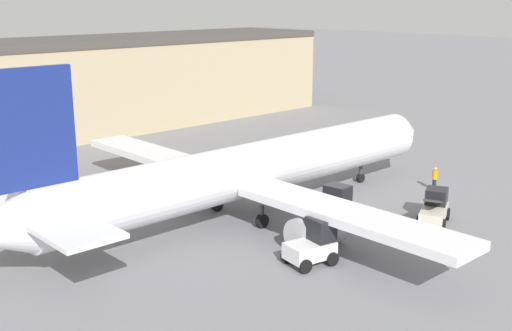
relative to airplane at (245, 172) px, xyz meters
The scene contains 6 objects.
ground_plane 3.25m from the airplane, ahead, with size 400.00×400.00×0.00m, color slate.
airplane is the anchor object (origin of this frame).
ground_crew_worker 15.61m from the airplane, 20.17° to the right, with size 0.40×0.40×1.82m.
baggage_tug 8.82m from the airplane, 106.76° to the right, with size 2.92×2.37×2.53m.
belt_loader_truck 12.48m from the airplane, 48.60° to the right, with size 3.64×2.87×2.11m.
pushback_tug 6.14m from the airplane, 57.51° to the right, with size 2.84×2.20×2.51m.
Camera 1 is at (-28.22, -29.87, 14.19)m, focal length 45.00 mm.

